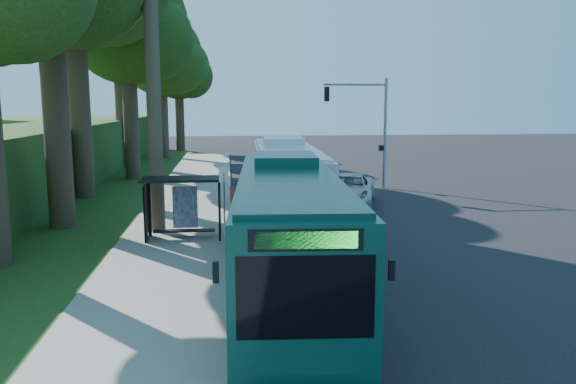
{
  "coord_description": "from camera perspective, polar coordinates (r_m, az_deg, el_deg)",
  "views": [
    {
      "loc": [
        -5.28,
        -25.09,
        5.44
      ],
      "look_at": [
        -2.42,
        1.0,
        1.28
      ],
      "focal_mm": 35.0,
      "sensor_mm": 36.0,
      "label": 1
    }
  ],
  "objects": [
    {
      "name": "sidewalk",
      "position": [
        25.74,
        -10.63,
        -3.21
      ],
      "size": [
        4.5,
        70.0,
        0.12
      ],
      "primitive_type": "cube",
      "color": "gray",
      "rests_on": "ground"
    },
    {
      "name": "grass_verge",
      "position": [
        31.53,
        -20.33,
        -1.43
      ],
      "size": [
        8.0,
        70.0,
        0.06
      ],
      "primitive_type": "cube",
      "color": "#234719",
      "rests_on": "ground"
    },
    {
      "name": "bus_shelter",
      "position": [
        22.61,
        -11.18,
        -0.4
      ],
      "size": [
        3.2,
        1.51,
        2.55
      ],
      "color": "black",
      "rests_on": "ground"
    },
    {
      "name": "white_bus",
      "position": [
        25.67,
        -0.19,
        0.98
      ],
      "size": [
        3.13,
        12.8,
        3.79
      ],
      "rotation": [
        0.0,
        0.0,
        -0.03
      ],
      "color": "silver",
      "rests_on": "ground"
    },
    {
      "name": "red_curb",
      "position": [
        21.77,
        -5.35,
        -5.32
      ],
      "size": [
        0.25,
        30.0,
        0.13
      ],
      "primitive_type": "cube",
      "color": "maroon",
      "rests_on": "ground"
    },
    {
      "name": "tree_3",
      "position": [
        50.25,
        -16.73,
        16.13
      ],
      "size": [
        10.08,
        9.6,
        17.28
      ],
      "color": "#382B1E",
      "rests_on": "ground"
    },
    {
      "name": "traffic_signal_pole",
      "position": [
        36.26,
        8.29,
        7.32
      ],
      "size": [
        4.1,
        0.3,
        7.0
      ],
      "color": "gray",
      "rests_on": "ground"
    },
    {
      "name": "tree_2",
      "position": [
        41.91,
        -15.89,
        15.58
      ],
      "size": [
        8.82,
        8.4,
        15.12
      ],
      "color": "#382B1E",
      "rests_on": "ground"
    },
    {
      "name": "stop_sign_pole",
      "position": [
        20.37,
        -6.51,
        -0.53
      ],
      "size": [
        0.35,
        0.06,
        3.17
      ],
      "color": "gray",
      "rests_on": "ground"
    },
    {
      "name": "tree_4",
      "position": [
        57.56,
        -12.67,
        13.07
      ],
      "size": [
        8.4,
        8.0,
        14.14
      ],
      "color": "#382B1E",
      "rests_on": "ground"
    },
    {
      "name": "teal_bus",
      "position": [
        16.15,
        -0.01,
        -3.73
      ],
      "size": [
        3.55,
        13.04,
        3.84
      ],
      "rotation": [
        0.0,
        0.0,
        -0.06
      ],
      "color": "#0B3D33",
      "rests_on": "ground"
    },
    {
      "name": "tree_5",
      "position": [
        65.37,
        -10.99,
        11.94
      ],
      "size": [
        7.35,
        7.0,
        12.86
      ],
      "color": "#382B1E",
      "rests_on": "ground"
    },
    {
      "name": "pickup",
      "position": [
        30.64,
        6.12,
        0.28
      ],
      "size": [
        4.26,
        6.39,
        1.63
      ],
      "primitive_type": "imported",
      "rotation": [
        0.0,
        0.0,
        -0.29
      ],
      "color": "silver",
      "rests_on": "ground"
    },
    {
      "name": "ground",
      "position": [
        26.21,
        5.51,
        -3.01
      ],
      "size": [
        140.0,
        140.0,
        0.0
      ],
      "primitive_type": "plane",
      "color": "black",
      "rests_on": "ground"
    }
  ]
}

